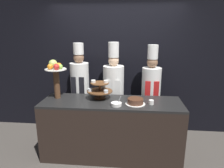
# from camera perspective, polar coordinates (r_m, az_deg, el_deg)

# --- Properties ---
(ground_plane) EXTENTS (14.00, 14.00, 0.00)m
(ground_plane) POSITION_cam_1_polar(r_m,az_deg,el_deg) (3.27, -0.79, -22.68)
(ground_plane) COLOR #47423D
(wall_back) EXTENTS (10.00, 0.06, 2.80)m
(wall_back) POSITION_cam_1_polar(r_m,az_deg,el_deg) (3.96, 1.24, 6.34)
(wall_back) COLOR black
(wall_back) RESTS_ON ground_plane
(buffet_counter) EXTENTS (2.17, 0.68, 0.94)m
(buffet_counter) POSITION_cam_1_polar(r_m,az_deg,el_deg) (3.30, -0.17, -12.62)
(buffet_counter) COLOR black
(buffet_counter) RESTS_ON ground_plane
(tiered_stand) EXTENTS (0.41, 0.41, 0.30)m
(tiered_stand) POSITION_cam_1_polar(r_m,az_deg,el_deg) (3.20, -3.52, -1.43)
(tiered_stand) COLOR brown
(tiered_stand) RESTS_ON buffet_counter
(fruit_pedestal) EXTENTS (0.33, 0.33, 0.62)m
(fruit_pedestal) POSITION_cam_1_polar(r_m,az_deg,el_deg) (3.28, -15.83, 3.04)
(fruit_pedestal) COLOR brown
(fruit_pedestal) RESTS_ON buffet_counter
(cake_round) EXTENTS (0.30, 0.30, 0.09)m
(cake_round) POSITION_cam_1_polar(r_m,az_deg,el_deg) (3.00, 6.69, -4.94)
(cake_round) COLOR white
(cake_round) RESTS_ON buffet_counter
(cup_white) EXTENTS (0.08, 0.08, 0.07)m
(cup_white) POSITION_cam_1_polar(r_m,az_deg,el_deg) (3.02, 11.16, -5.13)
(cup_white) COLOR white
(cup_white) RESTS_ON buffet_counter
(serving_bowl_near) EXTENTS (0.16, 0.16, 0.15)m
(serving_bowl_near) POSITION_cam_1_polar(r_m,az_deg,el_deg) (2.92, 1.25, -5.79)
(serving_bowl_near) COLOR white
(serving_bowl_near) RESTS_ON buffet_counter
(chef_left) EXTENTS (0.34, 0.34, 1.79)m
(chef_left) POSITION_cam_1_polar(r_m,az_deg,el_deg) (3.79, -9.15, -0.46)
(chef_left) COLOR black
(chef_left) RESTS_ON ground_plane
(chef_center_left) EXTENTS (0.38, 0.38, 1.81)m
(chef_center_left) POSITION_cam_1_polar(r_m,az_deg,el_deg) (3.69, 0.43, -1.13)
(chef_center_left) COLOR #38332D
(chef_center_left) RESTS_ON ground_plane
(chef_center_right) EXTENTS (0.34, 0.34, 1.76)m
(chef_center_right) POSITION_cam_1_polar(r_m,az_deg,el_deg) (3.70, 11.06, -1.43)
(chef_center_right) COLOR #28282D
(chef_center_right) RESTS_ON ground_plane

